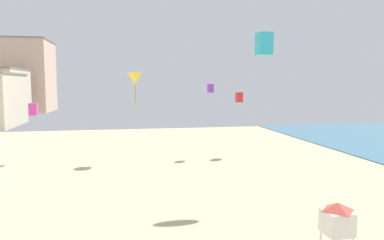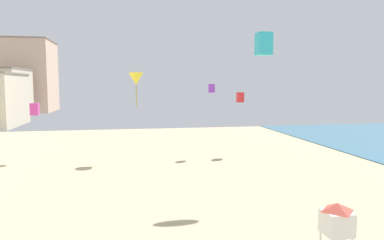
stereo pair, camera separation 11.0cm
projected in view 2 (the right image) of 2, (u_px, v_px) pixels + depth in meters
boardwalk_hotel_distant at (0, 93)px, 80.01m from camera, size 10.23×16.72×10.99m
boardwalk_hotel_furthest at (24, 76)px, 98.72m from camera, size 15.62×16.68×19.47m
lifeguard_stand at (337, 220)px, 15.04m from camera, size 1.10×1.10×2.55m
kite_magenta_box_2 at (35, 109)px, 35.51m from camera, size 0.75×0.75×1.18m
kite_red_box at (240, 97)px, 39.08m from camera, size 0.69×0.69×1.08m
kite_purple_box at (212, 88)px, 38.69m from camera, size 0.60×0.60×0.94m
kite_yellow_delta at (136, 79)px, 36.86m from camera, size 1.52×1.52×3.46m
kite_cyan_box at (264, 44)px, 15.86m from camera, size 0.63×0.63×0.99m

